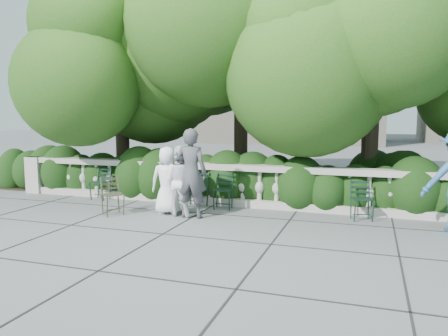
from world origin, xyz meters
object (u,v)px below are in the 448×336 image
(chair_e, at_px, (222,210))
(person_casual_man, at_px, (180,181))
(person_woman_grey, at_px, (191,173))
(chair_d, at_px, (363,222))
(chair_weathered, at_px, (115,216))
(person_businessman, at_px, (168,180))
(chair_b, at_px, (97,201))
(chair_c, at_px, (194,208))
(chair_a, at_px, (179,206))

(chair_e, distance_m, person_casual_man, 1.26)
(person_woman_grey, relative_size, person_casual_man, 1.25)
(chair_d, xyz_separation_m, chair_weathered, (-5.04, -1.16, 0.00))
(person_businessman, relative_size, person_woman_grey, 0.79)
(chair_weathered, bearing_deg, person_casual_man, -29.26)
(person_woman_grey, bearing_deg, chair_d, -172.79)
(person_businessman, bearing_deg, person_casual_man, 153.86)
(chair_weathered, height_order, person_woman_grey, person_woman_grey)
(chair_b, bearing_deg, person_woman_grey, -16.61)
(person_businessman, xyz_separation_m, person_woman_grey, (0.62, -0.17, 0.20))
(chair_c, xyz_separation_m, person_woman_grey, (0.33, -0.93, 0.94))
(chair_c, bearing_deg, chair_weathered, -119.40)
(chair_d, xyz_separation_m, chair_e, (-3.07, 0.10, 0.00))
(chair_weathered, relative_size, person_woman_grey, 0.45)
(chair_d, relative_size, person_casual_man, 0.56)
(chair_d, height_order, chair_weathered, same)
(chair_weathered, bearing_deg, person_woman_grey, -36.76)
(chair_c, relative_size, chair_d, 1.00)
(chair_e, bearing_deg, chair_d, -8.56)
(chair_a, bearing_deg, chair_weathered, -129.04)
(chair_e, xyz_separation_m, chair_weathered, (-1.97, -1.26, 0.00))
(chair_b, distance_m, chair_d, 6.42)
(chair_e, relative_size, person_woman_grey, 0.45)
(chair_c, relative_size, person_casual_man, 0.56)
(person_businessman, height_order, person_woman_grey, person_woman_grey)
(chair_d, distance_m, person_casual_man, 3.88)
(chair_a, xyz_separation_m, person_businessman, (0.08, -0.77, 0.74))
(chair_e, distance_m, person_woman_grey, 1.33)
(chair_d, bearing_deg, chair_e, 162.12)
(chair_weathered, bearing_deg, chair_b, 84.80)
(chair_d, bearing_deg, chair_a, 161.38)
(chair_c, xyz_separation_m, person_businessman, (-0.29, -0.76, 0.74))
(person_businessman, height_order, person_casual_man, person_casual_man)
(chair_a, bearing_deg, chair_b, 174.44)
(chair_weathered, bearing_deg, chair_a, 5.70)
(chair_b, xyz_separation_m, chair_c, (2.63, 0.00, 0.00))
(chair_weathered, distance_m, person_businessman, 1.34)
(chair_b, relative_size, chair_weathered, 1.00)
(person_woman_grey, distance_m, person_casual_man, 0.37)
(chair_weathered, relative_size, person_businessman, 0.57)
(chair_b, height_order, person_businessman, person_businessman)
(chair_a, height_order, chair_b, same)
(chair_d, relative_size, person_businessman, 0.57)
(person_woman_grey, height_order, person_casual_man, person_woman_grey)
(chair_d, bearing_deg, chair_c, 161.27)
(chair_a, xyz_separation_m, chair_d, (4.16, -0.19, 0.00))
(chair_b, height_order, person_casual_man, person_casual_man)
(chair_c, xyz_separation_m, chair_e, (0.72, -0.08, 0.00))
(chair_weathered, height_order, person_businessman, person_businessman)
(chair_d, bearing_deg, chair_weathered, 176.95)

